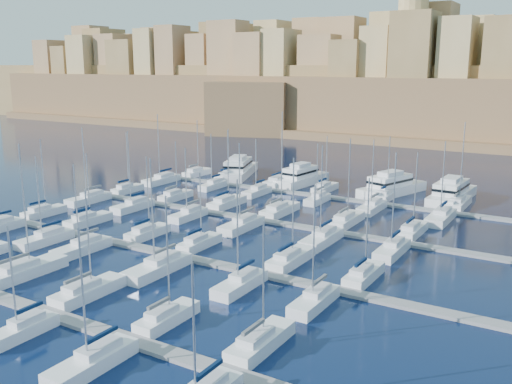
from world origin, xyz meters
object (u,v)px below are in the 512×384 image
Objects in this scene: motor_yacht_c at (391,186)px; motor_yacht_d at (452,193)px; sailboat_4 at (167,317)px; motor_yacht_a at (239,169)px; sailboat_2 at (26,270)px; motor_yacht_b at (301,177)px.

motor_yacht_c and motor_yacht_d have the same top height.
sailboat_4 is 0.76× the size of motor_yacht_c.
motor_yacht_a is 37.93m from motor_yacht_c.
motor_yacht_b is (4.23, 68.77, 0.94)m from sailboat_2.
motor_yacht_d is at bearing 80.03° from sailboat_4.
sailboat_4 is (24.14, -1.28, -0.05)m from sailboat_2.
sailboat_4 is 72.12m from motor_yacht_d.
sailboat_2 is 0.89× the size of motor_yacht_a.
motor_yacht_c is 12.08m from motor_yacht_d.
sailboat_2 reaches higher than motor_yacht_c.
motor_yacht_d is (12.49, 71.02, 0.99)m from sailboat_4.
motor_yacht_a is (-37.51, 71.45, 0.99)m from sailboat_4.
sailboat_4 is at bearing -3.04° from sailboat_2.
motor_yacht_b is 20.34m from motor_yacht_c.
motor_yacht_a is 1.20× the size of motor_yacht_b.
sailboat_2 is at bearing 176.96° from sailboat_4.
sailboat_2 is 71.43m from motor_yacht_a.
sailboat_2 reaches higher than sailboat_4.
sailboat_4 is at bearing -74.13° from motor_yacht_b.
motor_yacht_c is (0.41, 70.95, 0.99)m from sailboat_4.
motor_yacht_c is (20.32, 0.89, 0.00)m from motor_yacht_b.
motor_yacht_b is 32.42m from motor_yacht_d.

